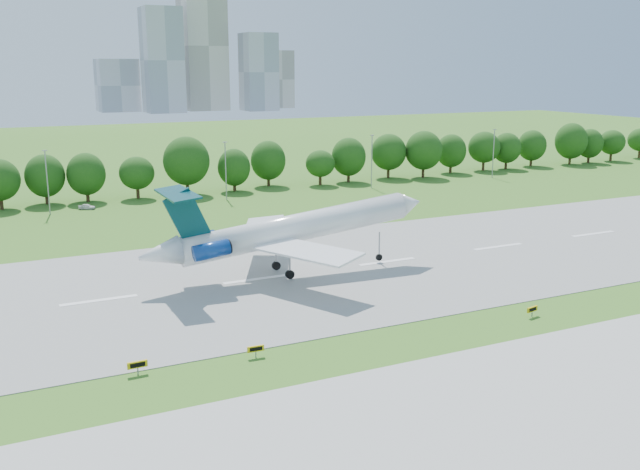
{
  "coord_description": "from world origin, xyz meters",
  "views": [
    {
      "loc": [
        -31.39,
        -59.31,
        27.22
      ],
      "look_at": [
        5.93,
        18.0,
        6.93
      ],
      "focal_mm": 40.0,
      "sensor_mm": 36.0,
      "label": 1
    }
  ],
  "objects": [
    {
      "name": "ground",
      "position": [
        0.0,
        0.0,
        0.0
      ],
      "size": [
        600.0,
        600.0,
        0.0
      ],
      "primitive_type": "plane",
      "color": "#35641A",
      "rests_on": "ground"
    },
    {
      "name": "runway",
      "position": [
        0.0,
        25.0,
        0.04
      ],
      "size": [
        400.0,
        45.0,
        0.08
      ],
      "primitive_type": "cube",
      "color": "gray",
      "rests_on": "ground"
    },
    {
      "name": "taxiway",
      "position": [
        0.0,
        -18.0,
        0.04
      ],
      "size": [
        400.0,
        23.0,
        0.08
      ],
      "primitive_type": "cube",
      "color": "#ADADA8",
      "rests_on": "ground"
    },
    {
      "name": "tree_line",
      "position": [
        0.0,
        92.0,
        6.19
      ],
      "size": [
        288.4,
        8.4,
        10.4
      ],
      "color": "#382314",
      "rests_on": "ground"
    },
    {
      "name": "light_poles",
      "position": [
        -2.5,
        82.0,
        6.34
      ],
      "size": [
        175.9,
        0.25,
        12.19
      ],
      "color": "gray",
      "rests_on": "ground"
    },
    {
      "name": "skyline",
      "position": [
        100.16,
        390.61,
        30.46
      ],
      "size": [
        127.0,
        52.0,
        80.0
      ],
      "color": "#B2B2B7",
      "rests_on": "ground"
    },
    {
      "name": "airliner",
      "position": [
        3.93,
        25.0,
        6.37
      ],
      "size": [
        40.62,
        29.55,
        12.63
      ],
      "rotation": [
        0.0,
        -0.1,
        0.0
      ],
      "color": "white",
      "rests_on": "ground"
    },
    {
      "name": "taxi_sign_left",
      "position": [
        -20.2,
        1.92,
        0.95
      ],
      "size": [
        1.83,
        0.29,
        1.28
      ],
      "rotation": [
        0.0,
        0.0,
        0.03
      ],
      "color": "gray",
      "rests_on": "ground"
    },
    {
      "name": "taxi_sign_centre",
      "position": [
        -9.16,
        0.95,
        0.87
      ],
      "size": [
        1.68,
        0.28,
        1.18
      ],
      "rotation": [
        0.0,
        0.0,
        -0.04
      ],
      "color": "gray",
      "rests_on": "ground"
    },
    {
      "name": "taxi_sign_right",
      "position": [
        22.74,
        -1.73,
        0.86
      ],
      "size": [
        1.67,
        0.52,
        1.17
      ],
      "rotation": [
        0.0,
        0.0,
        0.2
      ],
      "color": "gray",
      "rests_on": "ground"
    },
    {
      "name": "service_vehicle_b",
      "position": [
        -12.99,
        83.99,
        0.54
      ],
      "size": [
        3.42,
        2.55,
        1.09
      ],
      "primitive_type": "imported",
      "rotation": [
        0.0,
        0.0,
        1.12
      ],
      "color": "silver",
      "rests_on": "ground"
    }
  ]
}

